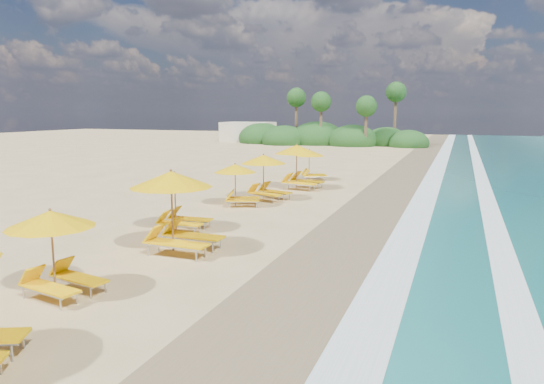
# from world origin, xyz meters

# --- Properties ---
(ground) EXTENTS (160.00, 160.00, 0.00)m
(ground) POSITION_xyz_m (0.00, 0.00, 0.00)
(ground) COLOR tan
(ground) RESTS_ON ground
(wet_sand) EXTENTS (4.00, 160.00, 0.01)m
(wet_sand) POSITION_xyz_m (4.00, 0.00, 0.01)
(wet_sand) COLOR #836E4E
(wet_sand) RESTS_ON ground
(surf_foam) EXTENTS (4.00, 160.00, 0.01)m
(surf_foam) POSITION_xyz_m (6.70, 0.00, 0.03)
(surf_foam) COLOR white
(surf_foam) RESTS_ON ground
(station_1) EXTENTS (2.57, 2.45, 2.15)m
(station_1) POSITION_xyz_m (-1.94, -9.59, 1.21)
(station_1) COLOR olive
(station_1) RESTS_ON ground
(station_2) EXTENTS (2.88, 2.66, 2.67)m
(station_2) POSITION_xyz_m (-1.21, -5.25, 1.49)
(station_2) COLOR olive
(station_2) RESTS_ON ground
(station_3) EXTENTS (2.50, 2.33, 2.23)m
(station_3) POSITION_xyz_m (-2.72, -2.69, 1.25)
(station_3) COLOR olive
(station_3) RESTS_ON ground
(station_4) EXTENTS (2.65, 2.62, 2.05)m
(station_4) POSITION_xyz_m (-2.64, 2.50, 1.15)
(station_4) COLOR olive
(station_4) RESTS_ON ground
(station_5) EXTENTS (2.95, 2.87, 2.34)m
(station_5) POSITION_xyz_m (-2.03, 4.52, 1.31)
(station_5) COLOR olive
(station_5) RESTS_ON ground
(station_6) EXTENTS (3.12, 2.99, 2.60)m
(station_6) POSITION_xyz_m (-1.53, 8.48, 1.46)
(station_6) COLOR olive
(station_6) RESTS_ON ground
(station_7) EXTENTS (2.67, 2.67, 2.02)m
(station_7) POSITION_xyz_m (-1.92, 12.27, 1.13)
(station_7) COLOR olive
(station_7) RESTS_ON ground
(treeline) EXTENTS (25.80, 8.80, 9.74)m
(treeline) POSITION_xyz_m (-9.94, 45.51, 1.00)
(treeline) COLOR #163D14
(treeline) RESTS_ON ground
(beach_building) EXTENTS (7.00, 5.00, 2.80)m
(beach_building) POSITION_xyz_m (-22.00, 48.00, 1.40)
(beach_building) COLOR beige
(beach_building) RESTS_ON ground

